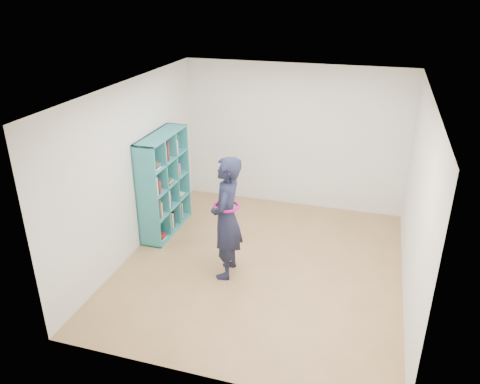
% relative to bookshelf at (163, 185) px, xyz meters
% --- Properties ---
extents(floor, '(4.50, 4.50, 0.00)m').
position_rel_bookshelf_xyz_m(floor, '(1.83, -0.62, -0.82)').
color(floor, olive).
rests_on(floor, ground).
extents(ceiling, '(4.50, 4.50, 0.00)m').
position_rel_bookshelf_xyz_m(ceiling, '(1.83, -0.62, 1.78)').
color(ceiling, white).
rests_on(ceiling, wall_back).
extents(wall_left, '(0.02, 4.50, 2.60)m').
position_rel_bookshelf_xyz_m(wall_left, '(-0.17, -0.62, 0.48)').
color(wall_left, white).
rests_on(wall_left, floor).
extents(wall_right, '(0.02, 4.50, 2.60)m').
position_rel_bookshelf_xyz_m(wall_right, '(3.83, -0.62, 0.48)').
color(wall_right, white).
rests_on(wall_right, floor).
extents(wall_back, '(4.00, 0.02, 2.60)m').
position_rel_bookshelf_xyz_m(wall_back, '(1.83, 1.63, 0.48)').
color(wall_back, white).
rests_on(wall_back, floor).
extents(wall_front, '(4.00, 0.02, 2.60)m').
position_rel_bookshelf_xyz_m(wall_front, '(1.83, -2.87, 0.48)').
color(wall_front, white).
rests_on(wall_front, floor).
extents(bookshelf, '(0.37, 1.26, 1.68)m').
position_rel_bookshelf_xyz_m(bookshelf, '(0.00, 0.00, 0.00)').
color(bookshelf, teal).
rests_on(bookshelf, floor).
extents(person, '(0.48, 0.68, 1.78)m').
position_rel_bookshelf_xyz_m(person, '(1.41, -0.95, 0.08)').
color(person, black).
rests_on(person, floor).
extents(smartphone, '(0.01, 0.09, 0.13)m').
position_rel_bookshelf_xyz_m(smartphone, '(1.26, -0.89, 0.19)').
color(smartphone, silver).
rests_on(smartphone, person).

